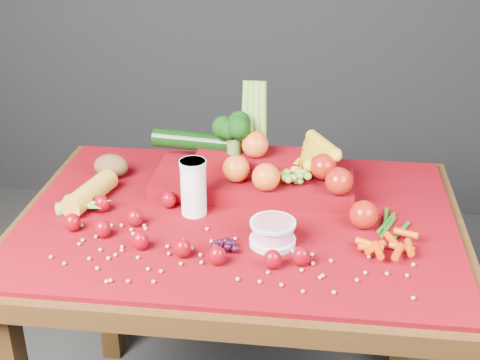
# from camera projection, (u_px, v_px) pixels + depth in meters

# --- Properties ---
(table) EXTENTS (1.10, 0.80, 0.75)m
(table) POSITION_uv_depth(u_px,v_px,m) (239.00, 252.00, 1.69)
(table) COLOR #311C0B
(table) RESTS_ON ground
(red_cloth) EXTENTS (1.05, 0.75, 0.01)m
(red_cloth) POSITION_uv_depth(u_px,v_px,m) (239.00, 218.00, 1.65)
(red_cloth) COLOR #65030A
(red_cloth) RESTS_ON table
(milk_glass) EXTENTS (0.07, 0.07, 0.14)m
(milk_glass) POSITION_uv_depth(u_px,v_px,m) (193.00, 186.00, 1.62)
(milk_glass) COLOR white
(milk_glass) RESTS_ON red_cloth
(yogurt_bowl) EXTENTS (0.11, 0.11, 0.06)m
(yogurt_bowl) POSITION_uv_depth(u_px,v_px,m) (273.00, 232.00, 1.51)
(yogurt_bowl) COLOR silver
(yogurt_bowl) RESTS_ON red_cloth
(strawberry_scatter) EXTENTS (0.58, 0.28, 0.05)m
(strawberry_scatter) POSITION_uv_depth(u_px,v_px,m) (167.00, 231.00, 1.53)
(strawberry_scatter) COLOR maroon
(strawberry_scatter) RESTS_ON red_cloth
(dark_grape_cluster) EXTENTS (0.06, 0.05, 0.03)m
(dark_grape_cluster) POSITION_uv_depth(u_px,v_px,m) (227.00, 246.00, 1.49)
(dark_grape_cluster) COLOR black
(dark_grape_cluster) RESTS_ON red_cloth
(soybean_scatter) EXTENTS (0.84, 0.24, 0.01)m
(soybean_scatter) POSITION_uv_depth(u_px,v_px,m) (228.00, 258.00, 1.46)
(soybean_scatter) COLOR tan
(soybean_scatter) RESTS_ON red_cloth
(corn_ear) EXTENTS (0.22, 0.25, 0.06)m
(corn_ear) POSITION_uv_depth(u_px,v_px,m) (87.00, 201.00, 1.66)
(corn_ear) COLOR gold
(corn_ear) RESTS_ON red_cloth
(potato) EXTENTS (0.10, 0.07, 0.07)m
(potato) POSITION_uv_depth(u_px,v_px,m) (111.00, 166.00, 1.83)
(potato) COLOR brown
(potato) RESTS_ON red_cloth
(baby_carrot_pile) EXTENTS (0.18, 0.17, 0.03)m
(baby_carrot_pile) POSITION_uv_depth(u_px,v_px,m) (387.00, 242.00, 1.50)
(baby_carrot_pile) COLOR #C13906
(baby_carrot_pile) RESTS_ON red_cloth
(green_bean_pile) EXTENTS (0.14, 0.12, 0.01)m
(green_bean_pile) POSITION_uv_depth(u_px,v_px,m) (393.00, 225.00, 1.59)
(green_bean_pile) COLOR #235A14
(green_bean_pile) RESTS_ON red_cloth
(produce_mound) EXTENTS (0.61, 0.35, 0.27)m
(produce_mound) POSITION_uv_depth(u_px,v_px,m) (260.00, 168.00, 1.75)
(produce_mound) COLOR #65030A
(produce_mound) RESTS_ON red_cloth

